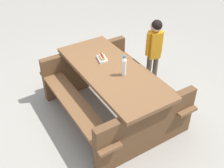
% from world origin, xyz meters
% --- Properties ---
extents(ground_plane, '(30.00, 30.00, 0.00)m').
position_xyz_m(ground_plane, '(0.00, 0.00, 0.00)').
color(ground_plane, gray).
rests_on(ground_plane, ground).
extents(picnic_table, '(1.88, 1.50, 0.75)m').
position_xyz_m(picnic_table, '(0.00, 0.00, 0.44)').
color(picnic_table, brown).
rests_on(picnic_table, ground).
extents(soda_bottle, '(0.06, 0.06, 0.28)m').
position_xyz_m(soda_bottle, '(-0.16, -0.08, 0.88)').
color(soda_bottle, silver).
rests_on(soda_bottle, picnic_table).
extents(hotdog_tray, '(0.20, 0.14, 0.08)m').
position_xyz_m(hotdog_tray, '(0.28, -0.00, 0.78)').
color(hotdog_tray, white).
rests_on(hotdog_tray, picnic_table).
extents(child_in_coat, '(0.18, 0.27, 1.12)m').
position_xyz_m(child_in_coat, '(0.33, -0.91, 0.72)').
color(child_in_coat, brown).
rests_on(child_in_coat, ground).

